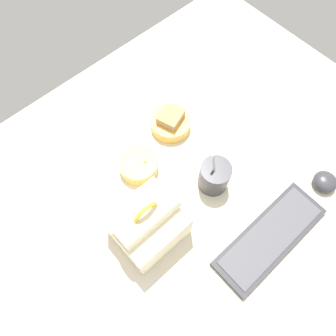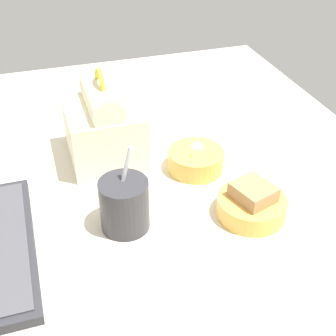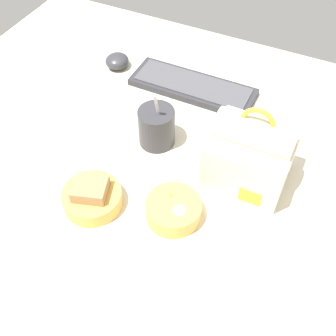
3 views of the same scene
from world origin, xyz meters
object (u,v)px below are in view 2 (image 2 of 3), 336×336
object	(u,v)px
bento_bowl_sandwich	(252,204)
lunch_bag	(104,126)
soup_cup	(124,204)
bento_bowl_snacks	(195,160)

from	to	relation	value
bento_bowl_sandwich	lunch_bag	bearing A→B (deg)	38.25
lunch_bag	soup_cup	world-z (taller)	lunch_bag
lunch_bag	bento_bowl_snacks	bearing A→B (deg)	-121.56
bento_bowl_snacks	bento_bowl_sandwich	bearing A→B (deg)	-164.65
soup_cup	bento_bowl_sandwich	xyz separation A→B (cm)	(-3.99, -22.53, -2.55)
soup_cup	bento_bowl_snacks	bearing A→B (deg)	-54.50
bento_bowl_sandwich	bento_bowl_snacks	bearing A→B (deg)	15.35
soup_cup	bento_bowl_sandwich	distance (cm)	23.02
soup_cup	lunch_bag	bearing A→B (deg)	-3.03
bento_bowl_snacks	lunch_bag	bearing A→B (deg)	58.44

